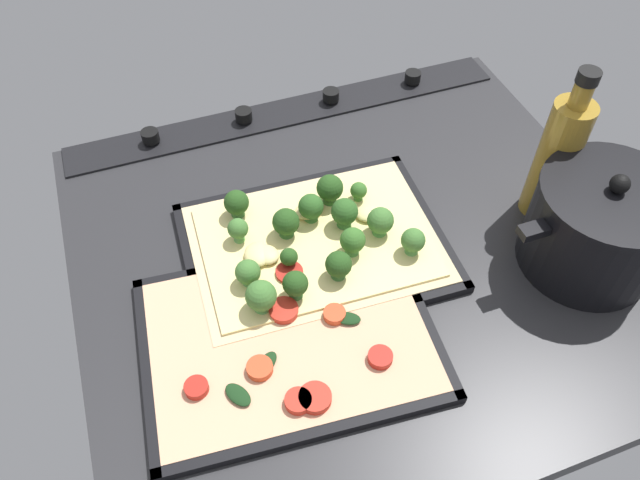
{
  "coord_description": "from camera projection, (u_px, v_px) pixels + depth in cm",
  "views": [
    {
      "loc": [
        23.72,
        48.64,
        66.35
      ],
      "look_at": [
        6.27,
        0.89,
        5.75
      ],
      "focal_mm": 34.68,
      "sensor_mm": 36.0,
      "label": 1
    }
  ],
  "objects": [
    {
      "name": "broccoli_pizza",
      "position": [
        314.0,
        240.0,
        0.84
      ],
      "size": [
        33.93,
        25.35,
        6.02
      ],
      "color": "beige",
      "rests_on": "baking_tray_front"
    },
    {
      "name": "stove_control_panel",
      "position": [
        288.0,
        110.0,
        1.04
      ],
      "size": [
        73.92,
        7.0,
        2.6
      ],
      "color": "black",
      "rests_on": "ground_plane"
    },
    {
      "name": "veggie_pizza_back",
      "position": [
        289.0,
        338.0,
        0.75
      ],
      "size": [
        35.14,
        26.96,
        1.9
      ],
      "color": "#E4AA82",
      "rests_on": "baking_tray_back"
    },
    {
      "name": "ground_plane",
      "position": [
        360.0,
        257.0,
        0.87
      ],
      "size": [
        77.0,
        70.84,
        3.0
      ],
      "primitive_type": "cube",
      "color": "#28282B"
    },
    {
      "name": "oil_bottle",
      "position": [
        557.0,
        157.0,
        0.83
      ],
      "size": [
        5.6,
        5.6,
        23.44
      ],
      "color": "olive",
      "rests_on": "ground_plane"
    },
    {
      "name": "cooking_pot",
      "position": [
        598.0,
        227.0,
        0.79
      ],
      "size": [
        24.88,
        18.03,
        15.6
      ],
      "color": "black",
      "rests_on": "ground_plane"
    },
    {
      "name": "baking_tray_back",
      "position": [
        289.0,
        339.0,
        0.76
      ],
      "size": [
        37.75,
        29.56,
        1.3
      ],
      "color": "black",
      "rests_on": "ground_plane"
    },
    {
      "name": "baking_tray_front",
      "position": [
        315.0,
        248.0,
        0.85
      ],
      "size": [
        36.44,
        27.86,
        1.3
      ],
      "color": "black",
      "rests_on": "ground_plane"
    }
  ]
}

